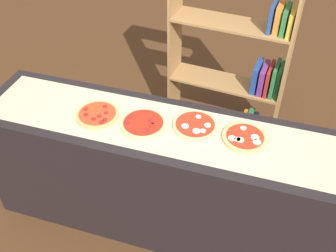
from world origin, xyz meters
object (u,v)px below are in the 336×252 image
pizza_pepperoni_0 (97,114)px  bookshelf (243,67)px  pizza_mozzarella_2 (195,125)px  pizza_mozzarella_3 (245,137)px  pizza_pepperoni_1 (143,124)px

pizza_pepperoni_0 → bookshelf: (0.74, 1.09, -0.18)m
pizza_mozzarella_2 → pizza_mozzarella_3: bearing=-3.5°
pizza_pepperoni_1 → pizza_mozzarella_2: bearing=14.5°
pizza_pepperoni_1 → bookshelf: bookshelf is taller
pizza_mozzarella_3 → pizza_pepperoni_1: bearing=-174.3°
pizza_pepperoni_0 → pizza_mozzarella_2: size_ratio=0.99×
pizza_pepperoni_0 → pizza_mozzarella_2: 0.60m
pizza_pepperoni_1 → pizza_pepperoni_0: bearing=-179.6°
pizza_mozzarella_3 → pizza_mozzarella_2: bearing=176.5°
pizza_pepperoni_0 → bookshelf: 1.32m
pizza_pepperoni_0 → bookshelf: bearing=55.9°
pizza_mozzarella_3 → pizza_pepperoni_0: bearing=-176.1°
pizza_pepperoni_1 → pizza_mozzarella_2: same height
pizza_pepperoni_1 → bookshelf: size_ratio=0.17×
pizza_pepperoni_0 → pizza_pepperoni_1: 0.30m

